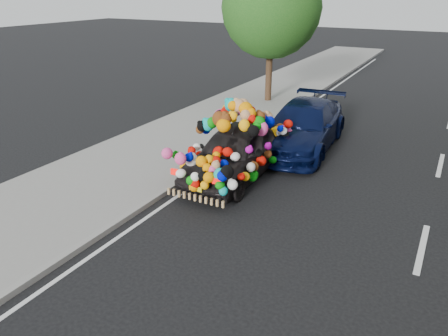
# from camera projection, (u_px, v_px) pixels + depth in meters

# --- Properties ---
(ground) EXTENTS (100.00, 100.00, 0.00)m
(ground) POSITION_uv_depth(u_px,v_px,m) (257.00, 208.00, 10.27)
(ground) COLOR black
(ground) RESTS_ON ground
(sidewalk) EXTENTS (4.00, 60.00, 0.12)m
(sidewalk) POSITION_uv_depth(u_px,v_px,m) (117.00, 172.00, 12.14)
(sidewalk) COLOR gray
(sidewalk) RESTS_ON ground
(kerb) EXTENTS (0.15, 60.00, 0.13)m
(kerb) POSITION_uv_depth(u_px,v_px,m) (175.00, 186.00, 11.28)
(kerb) COLOR gray
(kerb) RESTS_ON ground
(lane_markings) EXTENTS (6.00, 50.00, 0.01)m
(lane_markings) POSITION_uv_depth(u_px,v_px,m) (422.00, 248.00, 8.69)
(lane_markings) COLOR silver
(lane_markings) RESTS_ON ground
(tree_near_sidewalk) EXTENTS (4.20, 4.20, 6.13)m
(tree_near_sidewalk) POSITION_uv_depth(u_px,v_px,m) (271.00, 8.00, 18.11)
(tree_near_sidewalk) COLOR #332114
(tree_near_sidewalk) RESTS_ON ground
(plush_art_car) EXTENTS (2.05, 4.32, 2.05)m
(plush_art_car) POSITION_uv_depth(u_px,v_px,m) (236.00, 140.00, 11.63)
(plush_art_car) COLOR black
(plush_art_car) RESTS_ON ground
(navy_sedan) EXTENTS (2.36, 5.12, 1.45)m
(navy_sedan) POSITION_uv_depth(u_px,v_px,m) (303.00, 126.00, 13.86)
(navy_sedan) COLOR #060E32
(navy_sedan) RESTS_ON ground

